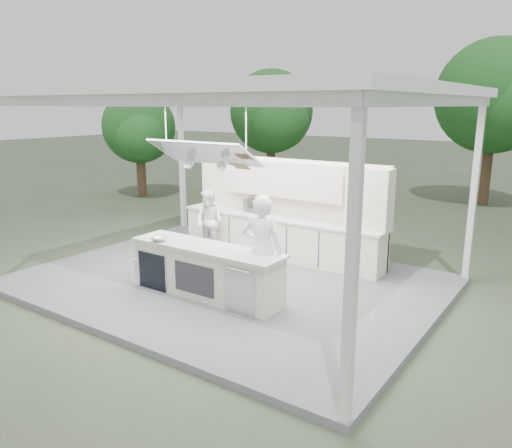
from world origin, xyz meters
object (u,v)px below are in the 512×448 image
Objects in this scene: back_counter at (279,237)px; head_chef at (262,251)px; demo_island at (206,271)px; sous_chef at (209,222)px.

head_chef is (1.28, -2.60, 0.51)m from back_counter.
demo_island is 2.07× the size of sous_chef.
back_counter is 1.70m from sous_chef.
head_chef reaches higher than demo_island.
head_chef is (1.11, 0.21, 0.52)m from demo_island.
back_counter is 2.56× the size of head_chef.
sous_chef is (-2.84, 1.98, -0.24)m from head_chef.
demo_island is at bearing -6.73° from head_chef.
sous_chef is at bearing -52.43° from head_chef.
demo_island is 1.24m from head_chef.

